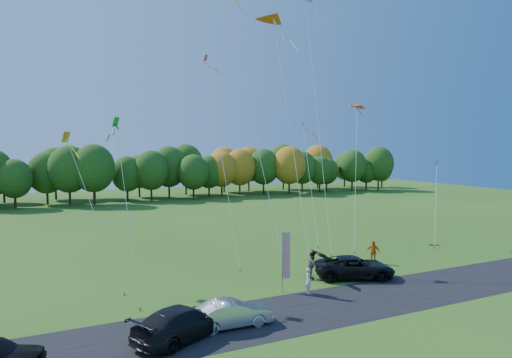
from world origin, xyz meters
name	(u,v)px	position (x,y,z in m)	size (l,w,h in m)	color
ground	(295,288)	(0.00, 0.00, 0.00)	(160.00, 160.00, 0.00)	#305917
asphalt_strip	(329,306)	(0.00, -4.00, 0.01)	(90.00, 6.00, 0.01)	black
tree_line	(134,201)	(0.00, 55.00, 0.00)	(116.00, 12.00, 10.00)	#1E4711
black_suv	(355,267)	(5.09, 0.08, 0.79)	(2.63, 5.71, 1.59)	black
silver_sedan	(232,313)	(-6.45, -4.32, 0.71)	(1.51, 4.32, 1.42)	#B7B8BC
dark_truck_a	(183,322)	(-9.19, -4.57, 0.80)	(2.25, 5.53, 1.60)	black
person_tailgate_a	(309,281)	(0.15, -1.48, 0.85)	(0.62, 0.40, 1.69)	silver
person_tailgate_b	(313,265)	(2.24, 1.24, 0.98)	(0.95, 0.74, 1.96)	gray
person_east	(373,252)	(9.09, 2.80, 0.94)	(1.10, 0.46, 1.88)	orange
feather_flag	(285,255)	(-1.04, -0.51, 2.48)	(0.52, 0.21, 4.05)	#999999
kite_delta_blue	(247,99)	(0.44, 8.68, 13.45)	(3.30, 11.38, 26.78)	#4C3F33
kite_parafoil_orange	(317,112)	(9.34, 11.61, 12.93)	(5.47, 11.21, 26.13)	#4C3F33
kite_delta_red	(290,125)	(2.87, 5.72, 11.24)	(3.00, 10.06, 22.46)	#4C3F33
kite_parafoil_rainbow	(356,172)	(12.53, 9.50, 7.04)	(7.24, 7.48, 14.41)	#4C3F33
kite_diamond_yellow	(93,210)	(-12.12, 6.21, 5.23)	(3.54, 6.29, 10.98)	#4C3F33
kite_diamond_green	(127,205)	(-10.55, 2.63, 5.93)	(1.08, 5.32, 11.78)	#4C3F33
kite_diamond_white	(310,180)	(9.50, 13.00, 6.22)	(2.98, 7.42, 12.82)	#4C3F33
kite_diamond_pink	(221,154)	(-1.85, 8.69, 8.97)	(1.00, 6.87, 17.75)	#4C3F33
kite_diamond_blue_low	(436,202)	(19.97, 6.40, 4.05)	(4.44, 4.09, 8.52)	#4C3F33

